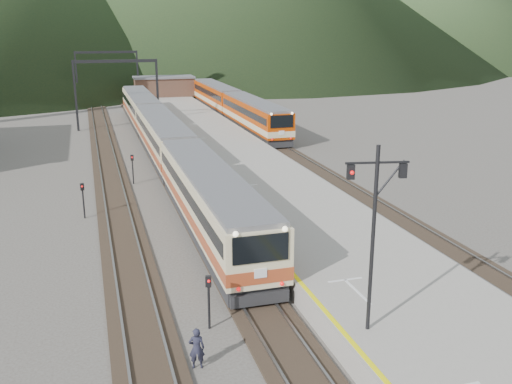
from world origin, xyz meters
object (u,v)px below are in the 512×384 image
object	(u,v)px
signal_mast	(374,221)
main_train	(163,137)
second_train	(233,106)
worker	(197,348)

from	to	relation	value
signal_mast	main_train	bearing A→B (deg)	94.65
second_train	worker	size ratio (longest dim) A/B	24.66
main_train	second_train	distance (m)	22.63
signal_mast	second_train	bearing A→B (deg)	80.82
second_train	signal_mast	bearing A→B (deg)	-99.18
main_train	signal_mast	bearing A→B (deg)	-85.35
main_train	worker	xyz separation A→B (m)	(-3.36, -33.55, -1.25)
worker	signal_mast	bearing A→B (deg)	-176.60
signal_mast	worker	size ratio (longest dim) A/B	4.42
main_train	second_train	world-z (taller)	main_train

